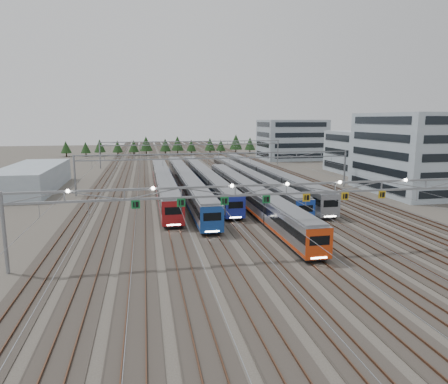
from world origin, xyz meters
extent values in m
plane|color=#47423A|center=(0.00, 0.00, 0.00)|extent=(400.00, 400.00, 0.00)
cube|color=#2D2823|center=(0.00, 100.00, 0.04)|extent=(54.00, 260.00, 0.08)
cube|color=brown|center=(-25.47, 100.00, 0.16)|extent=(0.08, 260.00, 0.16)
cube|color=brown|center=(25.47, 100.00, 0.16)|extent=(0.08, 260.00, 0.16)
cube|color=brown|center=(-0.72, 100.00, 0.16)|extent=(0.08, 260.00, 0.16)
cube|color=brown|center=(0.72, 100.00, 0.16)|extent=(0.08, 260.00, 0.16)
cube|color=black|center=(-11.25, 39.83, 0.43)|extent=(2.57, 54.95, 0.39)
cube|color=#979A9F|center=(-11.25, 39.83, 2.32)|extent=(3.03, 56.07, 3.40)
cube|color=black|center=(-11.25, 39.83, 2.73)|extent=(3.09, 55.79, 1.03)
cube|color=maroon|center=(-11.25, 39.83, 0.89)|extent=(3.08, 55.79, 0.38)
cube|color=slate|center=(-11.25, 39.83, 4.13)|extent=(2.72, 54.95, 0.27)
cube|color=maroon|center=(-11.25, 11.84, 2.32)|extent=(3.05, 0.12, 3.40)
cube|color=black|center=(-11.25, 11.81, 2.73)|extent=(2.27, 0.10, 1.03)
cube|color=white|center=(-11.25, 11.78, 0.83)|extent=(1.82, 0.06, 0.16)
cube|color=black|center=(-6.75, 40.13, 0.43)|extent=(2.55, 63.56, 0.39)
cube|color=#979A9F|center=(-6.75, 40.13, 2.30)|extent=(3.00, 64.85, 3.38)
cube|color=black|center=(-6.75, 40.13, 2.71)|extent=(3.06, 64.53, 1.02)
cube|color=#19439A|center=(-6.75, 40.13, 0.88)|extent=(3.05, 64.53, 0.38)
cube|color=slate|center=(-6.75, 40.13, 4.10)|extent=(2.70, 63.56, 0.27)
cube|color=#19439A|center=(-6.75, 7.75, 2.30)|extent=(3.02, 0.12, 3.38)
cube|color=black|center=(-6.75, 7.72, 2.71)|extent=(2.25, 0.10, 1.02)
cube|color=white|center=(-6.75, 7.69, 0.83)|extent=(1.80, 0.06, 0.16)
cube|color=black|center=(-2.25, 44.98, 0.42)|extent=(2.44, 60.10, 0.37)
cube|color=#979A9F|center=(-2.25, 44.98, 2.21)|extent=(2.87, 61.32, 3.23)
cube|color=black|center=(-2.25, 44.98, 2.60)|extent=(2.93, 61.02, 0.97)
cube|color=#1F2EAC|center=(-2.25, 44.98, 0.86)|extent=(2.92, 61.02, 0.36)
cube|color=slate|center=(-2.25, 44.98, 3.93)|extent=(2.58, 60.10, 0.26)
cube|color=#1F2EAC|center=(-2.25, 14.37, 2.21)|extent=(2.89, 0.12, 3.23)
cube|color=black|center=(-2.25, 14.34, 2.60)|extent=(2.15, 0.10, 0.97)
cube|color=white|center=(-2.25, 14.31, 0.80)|extent=(1.72, 0.06, 0.15)
cube|color=black|center=(2.25, 24.91, 0.43)|extent=(2.45, 56.35, 0.37)
cube|color=#979A9F|center=(2.25, 24.91, 2.23)|extent=(2.89, 57.50, 3.25)
cube|color=black|center=(2.25, 24.91, 2.62)|extent=(2.95, 57.21, 0.98)
cube|color=red|center=(2.25, 24.91, 0.86)|extent=(2.94, 57.21, 0.36)
cube|color=slate|center=(2.25, 24.91, 3.95)|extent=(2.60, 56.35, 0.26)
cube|color=red|center=(2.25, -3.79, 2.23)|extent=(2.91, 0.12, 3.25)
cube|color=black|center=(2.25, -3.82, 2.62)|extent=(2.17, 0.10, 0.98)
cube|color=white|center=(2.25, -3.85, 0.81)|extent=(1.73, 0.06, 0.15)
cube|color=black|center=(6.75, 43.72, 0.42)|extent=(2.36, 65.07, 0.36)
cube|color=#979A9F|center=(6.75, 43.72, 2.15)|extent=(2.77, 66.40, 3.12)
cube|color=black|center=(6.75, 43.72, 2.52)|extent=(2.83, 66.07, 0.94)
cube|color=#193FAF|center=(6.75, 43.72, 0.83)|extent=(2.82, 66.07, 0.35)
cube|color=slate|center=(6.75, 43.72, 3.80)|extent=(2.50, 65.07, 0.25)
cube|color=#193FAF|center=(6.75, 10.57, 2.15)|extent=(2.79, 0.12, 3.12)
cube|color=black|center=(6.75, 10.54, 2.52)|extent=(2.08, 0.10, 0.94)
cube|color=white|center=(6.75, 10.51, 0.78)|extent=(1.66, 0.06, 0.15)
cube|color=black|center=(11.25, 45.99, 0.43)|extent=(2.56, 66.35, 0.39)
cube|color=#979A9F|center=(11.25, 45.99, 2.31)|extent=(3.01, 67.70, 3.38)
cube|color=black|center=(11.25, 45.99, 2.71)|extent=(3.07, 67.36, 1.02)
cube|color=gray|center=(11.25, 45.99, 0.88)|extent=(3.06, 67.36, 0.38)
cube|color=slate|center=(11.25, 45.99, 4.11)|extent=(2.71, 66.35, 0.27)
cube|color=gray|center=(11.25, 12.19, 2.31)|extent=(3.03, 0.12, 3.38)
cube|color=black|center=(11.25, 12.16, 2.71)|extent=(2.26, 0.10, 1.02)
cube|color=white|center=(11.25, 12.13, 0.83)|extent=(1.81, 0.06, 0.16)
cylinder|color=gray|center=(-28.00, 0.00, 4.00)|extent=(0.36, 0.36, 8.00)
cube|color=gray|center=(0.00, 0.00, 7.80)|extent=(56.00, 0.22, 0.22)
cube|color=gray|center=(0.00, 0.00, 6.80)|extent=(56.00, 0.22, 0.22)
cube|color=#177637|center=(-15.75, -0.12, 6.30)|extent=(0.85, 0.06, 0.85)
cube|color=#177637|center=(-11.25, -0.12, 6.30)|extent=(0.85, 0.06, 0.85)
cube|color=#177637|center=(-6.75, -0.12, 6.30)|extent=(0.85, 0.06, 0.85)
cube|color=#177637|center=(-2.25, -0.12, 6.30)|extent=(0.85, 0.06, 0.85)
cube|color=gold|center=(2.25, -0.12, 6.30)|extent=(0.85, 0.06, 0.85)
cube|color=gold|center=(6.75, -0.12, 6.30)|extent=(0.85, 0.06, 0.85)
cube|color=gold|center=(11.25, -0.12, 6.30)|extent=(0.85, 0.06, 0.85)
cylinder|color=gray|center=(-28.00, 40.00, 4.00)|extent=(0.36, 0.36, 8.00)
cylinder|color=gray|center=(28.00, 40.00, 4.00)|extent=(0.36, 0.36, 8.00)
cube|color=gray|center=(0.00, 40.00, 7.80)|extent=(56.00, 0.22, 0.22)
cube|color=gray|center=(0.00, 40.00, 6.80)|extent=(56.00, 0.22, 0.22)
cylinder|color=gray|center=(-28.00, 85.00, 4.00)|extent=(0.36, 0.36, 8.00)
cylinder|color=gray|center=(28.00, 85.00, 4.00)|extent=(0.36, 0.36, 8.00)
cube|color=gray|center=(0.00, 85.00, 7.80)|extent=(56.00, 0.22, 0.22)
cube|color=gray|center=(0.00, 85.00, 6.80)|extent=(56.00, 0.22, 0.22)
cube|color=#94A5B1|center=(39.06, 30.95, 7.93)|extent=(18.00, 22.00, 15.86)
cube|color=#94A5B1|center=(43.86, 61.80, 5.68)|extent=(14.00, 16.00, 11.36)
cube|color=#94A5B1|center=(38.62, 100.94, 7.22)|extent=(22.00, 18.00, 14.43)
cube|color=#94A5B1|center=(-37.93, 49.13, 2.52)|extent=(10.00, 30.00, 5.04)
camera|label=1|loc=(-14.66, -39.74, 14.62)|focal=32.00mm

